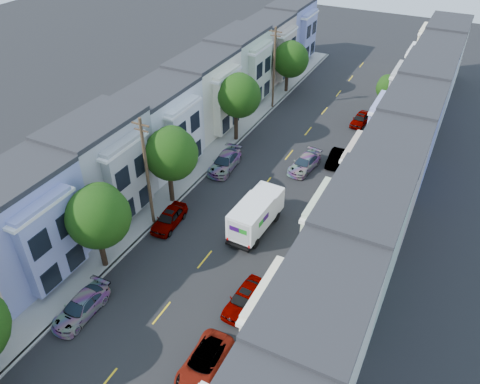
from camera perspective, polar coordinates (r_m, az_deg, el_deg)
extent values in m
plane|color=black|center=(37.63, -4.32, -8.22)|extent=(160.00, 160.00, 0.00)
cube|color=black|center=(48.25, 4.68, 2.89)|extent=(12.00, 70.00, 0.02)
cube|color=gray|center=(50.39, -1.68, 4.63)|extent=(0.30, 70.00, 0.15)
cube|color=gray|center=(46.74, 11.52, 1.11)|extent=(0.30, 70.00, 0.15)
cube|color=gray|center=(50.94, -2.98, 4.96)|extent=(2.60, 70.00, 0.15)
cube|color=gray|center=(46.51, 13.04, 0.69)|extent=(2.60, 70.00, 0.15)
cube|color=gold|center=(48.26, 4.68, 2.88)|extent=(0.12, 70.00, 0.01)
cube|color=#BFAD9D|center=(52.73, -6.60, 5.81)|extent=(5.00, 70.00, 8.50)
cube|color=#BFAD9D|center=(46.11, 17.53, -0.61)|extent=(5.00, 70.00, 8.50)
cylinder|color=black|center=(37.40, -16.47, -6.75)|extent=(0.44, 0.44, 3.38)
sphere|color=#234510|center=(35.14, -16.99, -2.87)|extent=(4.70, 4.70, 4.70)
cylinder|color=black|center=(42.90, -8.42, 0.80)|extent=(0.44, 0.44, 3.55)
sphere|color=#234510|center=(40.91, -8.48, 4.63)|extent=(4.70, 4.70, 4.70)
cylinder|color=black|center=(52.35, -0.49, 8.19)|extent=(0.44, 0.44, 3.78)
sphere|color=#234510|center=(50.70, -0.20, 11.66)|extent=(4.70, 4.70, 4.70)
cylinder|color=black|center=(64.97, 5.70, 13.25)|extent=(0.44, 0.44, 2.94)
sphere|color=#234510|center=(63.76, 6.12, 15.79)|extent=(4.70, 4.70, 4.70)
cylinder|color=black|center=(60.02, 16.84, 9.92)|extent=(0.44, 0.44, 2.92)
sphere|color=#234510|center=(59.01, 17.54, 12.00)|extent=(2.88, 2.88, 2.88)
cylinder|color=#42301E|center=(38.75, -11.22, 2.03)|extent=(0.26, 0.26, 10.00)
cube|color=#42301E|center=(36.46, -12.05, 8.06)|extent=(1.60, 0.12, 0.12)
cylinder|color=#42301E|center=(58.93, 4.16, 14.64)|extent=(0.26, 0.26, 10.00)
cube|color=#42301E|center=(57.46, 4.37, 18.93)|extent=(1.60, 0.12, 0.12)
cube|color=white|center=(38.56, 1.37, -3.22)|extent=(2.36, 4.22, 2.31)
cube|color=white|center=(40.86, 3.24, -0.88)|extent=(2.36, 1.96, 2.12)
cube|color=black|center=(39.98, 1.90, -3.93)|extent=(2.17, 6.06, 0.24)
cube|color=#2D0A51|center=(37.04, -0.52, -4.57)|extent=(0.88, 0.04, 0.43)
cube|color=#198C1E|center=(36.77, 0.58, -4.92)|extent=(0.69, 0.04, 0.43)
cylinder|color=black|center=(39.01, -0.81, -5.32)|extent=(0.27, 0.88, 0.88)
cylinder|color=black|center=(38.32, 2.03, -6.25)|extent=(0.27, 0.88, 0.88)
cylinder|color=black|center=(41.76, 1.69, -2.14)|extent=(0.27, 0.88, 0.88)
cylinder|color=black|center=(41.11, 4.37, -2.95)|extent=(0.27, 0.88, 0.88)
imported|color=black|center=(48.08, 7.87, 3.48)|extent=(2.49, 4.81, 1.38)
imported|color=black|center=(35.08, -18.81, -13.14)|extent=(1.99, 4.61, 1.37)
imported|color=#A8B1B8|center=(40.77, -8.63, -3.18)|extent=(2.07, 4.62, 1.46)
imported|color=#3F1103|center=(47.74, -1.86, 3.67)|extent=(2.56, 5.22, 1.52)
imported|color=#434449|center=(30.79, -4.38, -19.97)|extent=(2.23, 4.71, 1.30)
imported|color=silver|center=(33.73, 0.54, -12.89)|extent=(2.00, 4.65, 1.48)
imported|color=black|center=(49.61, 11.56, 4.05)|extent=(1.49, 3.76, 1.24)
imported|color=black|center=(58.08, 14.46, 8.59)|extent=(1.85, 4.26, 1.35)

